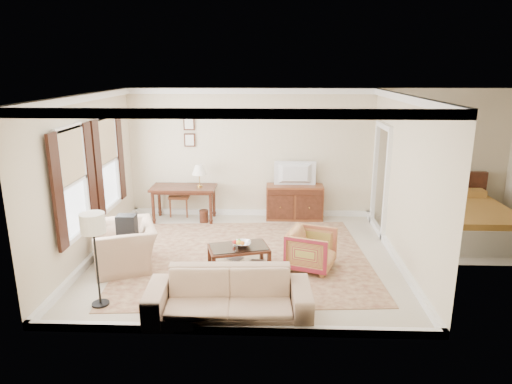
# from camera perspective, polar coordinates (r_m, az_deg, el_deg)

# --- Properties ---
(room_shell) EXTENTS (5.51, 5.01, 2.91)m
(room_shell) POSITION_cam_1_polar(r_m,az_deg,el_deg) (7.72, -1.58, 8.91)
(room_shell) COLOR beige
(room_shell) RESTS_ON ground
(annex_bedroom) EXTENTS (3.00, 2.70, 2.90)m
(annex_bedroom) POSITION_cam_1_polar(r_m,az_deg,el_deg) (10.13, 25.28, -3.38)
(annex_bedroom) COLOR beige
(annex_bedroom) RESTS_ON ground
(window_front) EXTENTS (0.12, 1.56, 1.80)m
(window_front) POSITION_cam_1_polar(r_m,az_deg,el_deg) (7.86, -21.92, 1.08)
(window_front) COLOR #CCB284
(window_front) RESTS_ON room_shell
(window_rear) EXTENTS (0.12, 1.56, 1.80)m
(window_rear) POSITION_cam_1_polar(r_m,az_deg,el_deg) (9.31, -18.03, 3.53)
(window_rear) COLOR #CCB284
(window_rear) RESTS_ON room_shell
(doorway) EXTENTS (0.10, 1.12, 2.25)m
(doorway) POSITION_cam_1_polar(r_m,az_deg,el_deg) (9.69, 15.27, 1.31)
(doorway) COLOR white
(doorway) RESTS_ON room_shell
(rug) EXTENTS (4.64, 4.05, 0.01)m
(rug) POSITION_cam_1_polar(r_m,az_deg,el_deg) (8.35, -1.43, -8.18)
(rug) COLOR #5E261F
(rug) RESTS_ON room_shell
(writing_desk) EXTENTS (1.42, 0.71, 0.78)m
(writing_desk) POSITION_cam_1_polar(r_m,az_deg,el_deg) (10.26, -9.03, 0.09)
(writing_desk) COLOR #512517
(writing_desk) RESTS_ON room_shell
(desk_chair) EXTENTS (0.51, 0.51, 1.05)m
(desk_chair) POSITION_cam_1_polar(r_m,az_deg,el_deg) (10.66, -9.53, -0.15)
(desk_chair) COLOR brown
(desk_chair) RESTS_ON room_shell
(desk_lamp) EXTENTS (0.32, 0.32, 0.50)m
(desk_lamp) POSITION_cam_1_polar(r_m,az_deg,el_deg) (10.10, -7.09, 2.03)
(desk_lamp) COLOR silver
(desk_lamp) RESTS_ON writing_desk
(framed_prints) EXTENTS (0.25, 0.04, 0.68)m
(framed_prints) POSITION_cam_1_polar(r_m,az_deg,el_deg) (10.40, -8.33, 7.48)
(framed_prints) COLOR #512517
(framed_prints) RESTS_ON room_shell
(sideboard) EXTENTS (1.27, 0.49, 0.78)m
(sideboard) POSITION_cam_1_polar(r_m,az_deg,el_deg) (10.33, 4.82, -1.27)
(sideboard) COLOR brown
(sideboard) RESTS_ON room_shell
(tv) EXTENTS (0.88, 0.51, 0.12)m
(tv) POSITION_cam_1_polar(r_m,az_deg,el_deg) (10.10, 4.93, 3.23)
(tv) COLOR black
(tv) RESTS_ON sideboard
(coffee_table) EXTENTS (1.11, 0.83, 0.42)m
(coffee_table) POSITION_cam_1_polar(r_m,az_deg,el_deg) (7.79, -2.18, -7.48)
(coffee_table) COLOR #512517
(coffee_table) RESTS_ON room_shell
(fruit_bowl) EXTENTS (0.42, 0.42, 0.10)m
(fruit_bowl) POSITION_cam_1_polar(r_m,az_deg,el_deg) (7.73, -1.73, -6.41)
(fruit_bowl) COLOR silver
(fruit_bowl) RESTS_ON coffee_table
(book_a) EXTENTS (0.21, 0.24, 0.38)m
(book_a) POSITION_cam_1_polar(r_m,az_deg,el_deg) (7.88, -3.31, -8.42)
(book_a) COLOR brown
(book_a) RESTS_ON coffee_table
(book_b) EXTENTS (0.28, 0.09, 0.38)m
(book_b) POSITION_cam_1_polar(r_m,az_deg,el_deg) (7.77, -0.82, -8.79)
(book_b) COLOR brown
(book_b) RESTS_ON coffee_table
(striped_armchair) EXTENTS (0.90, 0.93, 0.76)m
(striped_armchair) POSITION_cam_1_polar(r_m,az_deg,el_deg) (7.84, 6.94, -6.93)
(striped_armchair) COLOR maroon
(striped_armchair) RESTS_ON room_shell
(club_armchair) EXTENTS (1.12, 1.35, 1.01)m
(club_armchair) POSITION_cam_1_polar(r_m,az_deg,el_deg) (8.15, -16.12, -5.65)
(club_armchair) COLOR tan
(club_armchair) RESTS_ON room_shell
(backpack) EXTENTS (0.35, 0.39, 0.40)m
(backpack) POSITION_cam_1_polar(r_m,az_deg,el_deg) (8.05, -15.84, -3.99)
(backpack) COLOR black
(backpack) RESTS_ON club_armchair
(sofa) EXTENTS (2.27, 0.75, 0.88)m
(sofa) POSITION_cam_1_polar(r_m,az_deg,el_deg) (6.34, -3.43, -11.92)
(sofa) COLOR tan
(sofa) RESTS_ON room_shell
(floor_lamp) EXTENTS (0.35, 0.35, 1.40)m
(floor_lamp) POSITION_cam_1_polar(r_m,az_deg,el_deg) (6.72, -19.68, -4.50)
(floor_lamp) COLOR black
(floor_lamp) RESTS_ON room_shell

